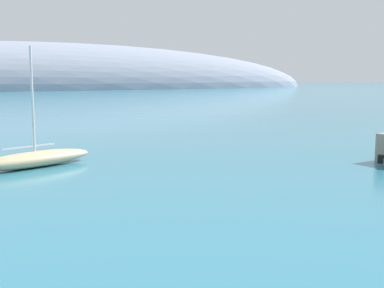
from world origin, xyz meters
name	(u,v)px	position (x,y,z in m)	size (l,w,h in m)	color
distant_ridge	(24,89)	(-0.75, 211.49, 0.00)	(254.43, 56.52, 37.47)	#8E99AD
sailboat_sand_near_shore	(35,159)	(-10.24, 32.62, 0.57)	(8.34, 5.33, 7.92)	#C6B284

